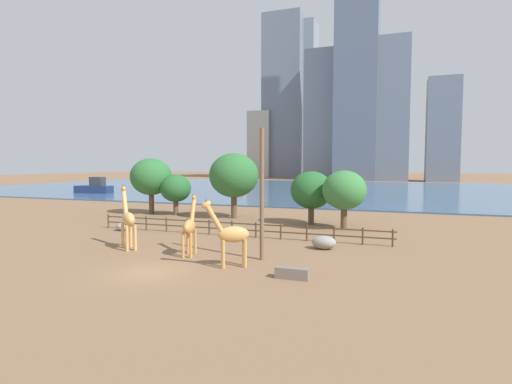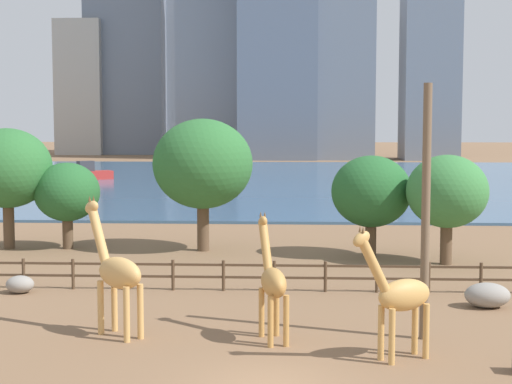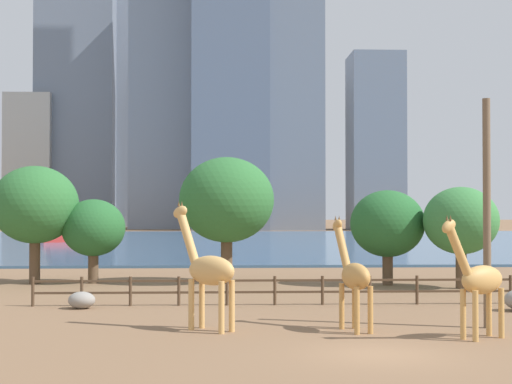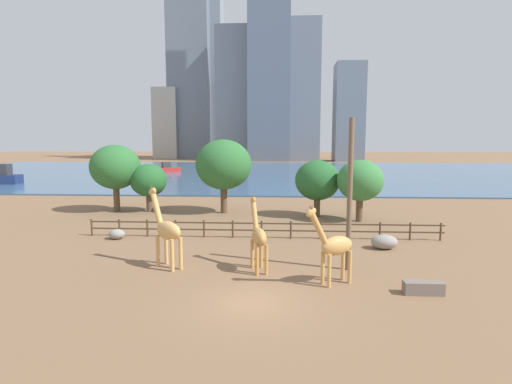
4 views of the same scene
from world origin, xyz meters
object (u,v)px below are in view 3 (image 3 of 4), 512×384
at_px(tree_right_tall, 35,205).
at_px(tree_right_small, 227,200).
at_px(utility_pole, 487,213).
at_px(tree_left_large, 387,224).
at_px(tree_center_broad, 93,228).
at_px(giraffe_companion, 354,276).
at_px(boat_ferry, 60,236).
at_px(giraffe_tall, 479,280).
at_px(boulder_near_fence, 82,300).
at_px(giraffe_young, 208,270).
at_px(tree_left_small, 461,221).

xyz_separation_m(tree_right_tall, tree_right_small, (11.06, -0.20, 0.29)).
relative_size(utility_pole, tree_left_large, 1.55).
bearing_deg(tree_center_broad, tree_right_tall, -177.47).
xyz_separation_m(giraffe_companion, tree_center_broad, (-12.12, 18.20, 1.25)).
bearing_deg(tree_right_small, tree_left_large, -8.92).
height_order(utility_pole, boat_ferry, utility_pole).
height_order(giraffe_tall, boulder_near_fence, giraffe_tall).
bearing_deg(tree_center_broad, utility_pole, -46.14).
bearing_deg(tree_right_tall, boulder_near_fence, -67.65).
height_order(giraffe_tall, tree_right_tall, tree_right_tall).
bearing_deg(boat_ferry, tree_right_tall, -115.41).
xyz_separation_m(giraffe_young, boat_ferry, (-19.45, 69.56, -1.17)).
bearing_deg(giraffe_young, tree_right_small, -52.31).
relative_size(giraffe_tall, giraffe_young, 0.90).
xyz_separation_m(giraffe_companion, tree_left_large, (4.72, 16.41, 1.52)).
bearing_deg(tree_center_broad, tree_left_large, -6.03).
xyz_separation_m(giraffe_tall, giraffe_young, (-9.02, 2.25, 0.19)).
relative_size(giraffe_companion, tree_left_large, 0.76).
distance_m(boulder_near_fence, tree_right_small, 13.68).
bearing_deg(giraffe_companion, tree_center_broad, 18.23).
height_order(utility_pole, tree_left_large, utility_pole).
xyz_separation_m(giraffe_tall, giraffe_companion, (-3.85, 1.97, -0.03)).
relative_size(giraffe_tall, tree_right_tall, 0.61).
relative_size(tree_right_tall, tree_left_small, 1.23).
xyz_separation_m(boulder_near_fence, tree_right_small, (6.34, 11.28, 4.45)).
distance_m(tree_right_tall, tree_left_small, 24.05).
xyz_separation_m(giraffe_tall, boat_ferry, (-28.47, 71.81, -0.99)).
distance_m(giraffe_companion, boat_ferry, 74.06).
height_order(tree_right_tall, tree_right_small, tree_right_small).
xyz_separation_m(boulder_near_fence, tree_left_large, (15.45, 9.85, 3.09)).
distance_m(giraffe_companion, tree_center_broad, 21.90).
bearing_deg(giraffe_companion, utility_pole, -100.57).
bearing_deg(boulder_near_fence, giraffe_companion, -31.47).
bearing_deg(utility_pole, giraffe_tall, -114.90).
height_order(giraffe_tall, tree_center_broad, tree_center_broad).
xyz_separation_m(tree_left_large, tree_left_small, (3.56, -2.15, 0.19)).
bearing_deg(tree_right_tall, tree_left_small, -9.05).
height_order(tree_left_large, tree_center_broad, tree_left_large).
height_order(giraffe_companion, boulder_near_fence, giraffe_companion).
distance_m(tree_right_small, boat_ferry, 55.92).
bearing_deg(giraffe_tall, tree_right_small, -98.82).
height_order(tree_right_small, boat_ferry, tree_right_small).
distance_m(giraffe_young, tree_right_small, 17.78).
bearing_deg(tree_left_large, tree_right_small, 171.08).
bearing_deg(tree_right_tall, boat_ferry, 100.04).
relative_size(utility_pole, boulder_near_fence, 7.17).
bearing_deg(boat_ferry, giraffe_young, -109.82).
bearing_deg(giraffe_companion, tree_right_small, -1.61).
bearing_deg(giraffe_young, tree_left_small, -93.66).
bearing_deg(tree_right_small, tree_left_small, -15.76).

